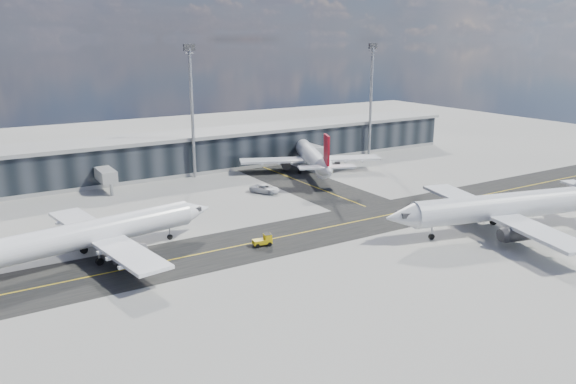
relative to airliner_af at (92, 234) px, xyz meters
name	(u,v)px	position (x,y,z in m)	size (l,w,h in m)	color
ground	(315,240)	(30.75, -10.14, -3.72)	(300.00, 300.00, 0.00)	gray
taxiway_lanes	(299,218)	(34.66, 0.60, -3.71)	(180.00, 63.00, 0.03)	black
terminal_concourse	(183,154)	(30.79, 44.79, 0.37)	(152.00, 19.80, 8.80)	black
floodlight_masts	(192,107)	(30.75, 37.86, 11.89)	(102.50, 0.70, 28.90)	gray
airliner_af	(92,234)	(0.00, 0.00, 0.00)	(38.00, 32.53, 11.26)	white
airliner_redtail	(312,157)	(55.36, 27.62, 0.06)	(31.95, 36.97, 11.45)	white
airliner_near	(506,206)	(59.04, -22.38, 0.40)	(41.77, 35.91, 12.49)	silver
baggage_tug	(264,240)	(22.88, -8.03, -2.83)	(3.02, 1.87, 1.78)	gold
service_van	(265,189)	(37.66, 18.07, -2.87)	(2.83, 6.13, 1.70)	white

